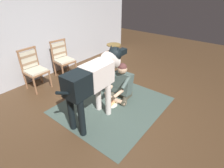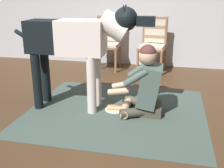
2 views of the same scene
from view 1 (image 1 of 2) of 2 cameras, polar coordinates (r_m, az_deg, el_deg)
The scene contains 9 objects.
ground_plane at distance 3.66m, azimuth 0.51°, elevation -8.59°, with size 12.64×12.64×0.00m, color #45301D.
back_wall at distance 4.93m, azimuth -24.14°, elevation 16.01°, with size 7.30×0.10×2.60m, color #B1B3B9.
area_rug at distance 3.81m, azimuth 0.27°, elevation -6.76°, with size 2.15×1.90×0.01m, color #3D4E47.
dining_chair_left_of_pair at distance 4.60m, azimuth -24.19°, elevation 5.02°, with size 0.47×0.47×0.98m.
dining_chair_right_of_pair at distance 5.00m, azimuth -15.85°, elevation 8.43°, with size 0.50×0.51×0.98m.
person_sitting_on_floor at distance 3.87m, azimuth 3.07°, elevation -0.11°, with size 0.65×0.58×0.84m.
large_dog at distance 3.06m, azimuth -5.59°, elevation 1.85°, with size 1.71×0.38×1.28m.
hot_dog_on_plate at distance 3.80m, azimuth -0.20°, elevation -6.49°, with size 0.25×0.25×0.06m.
round_side_table at distance 5.82m, azimuth 0.54°, elevation 10.55°, with size 0.46×0.46×0.58m.
Camera 1 is at (-2.26, -1.76, 2.28)m, focal length 28.22 mm.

